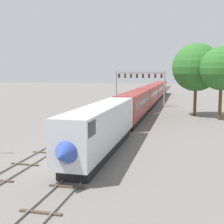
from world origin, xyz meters
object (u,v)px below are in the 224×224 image
Objects in this scene: passenger_train at (148,96)px; signal_gantry at (140,80)px; trackside_tree_left at (196,67)px; trackside_tree_mid at (222,69)px.

passenger_train is 8.39× the size of signal_gantry.
signal_gantry is at bearing 132.21° from trackside_tree_left.
signal_gantry is (-2.25, 1.76, 3.70)m from passenger_train.
trackside_tree_mid reaches higher than passenger_train.
passenger_train is at bearing 130.40° from trackside_tree_left.
trackside_tree_left reaches higher than signal_gantry.
trackside_tree_mid is at bearing -48.76° from passenger_train.
trackside_tree_left is at bearing -47.79° from signal_gantry.
trackside_tree_left is 1.08× the size of trackside_tree_mid.
signal_gantry is at bearing 132.52° from trackside_tree_mid.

